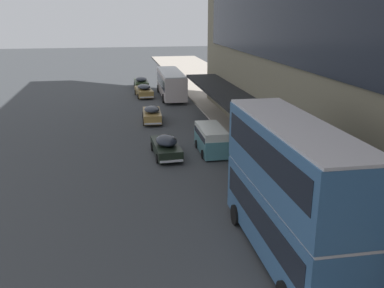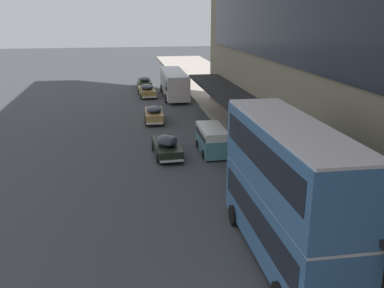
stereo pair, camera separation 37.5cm
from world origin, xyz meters
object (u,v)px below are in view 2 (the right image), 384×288
(transit_bus_kerbside_rear, at_px, (174,82))
(transit_bus_kerbside_front, at_px, (287,189))
(sedan_second_mid, at_px, (147,90))
(sedan_second_near, at_px, (167,146))
(fire_hydrant, at_px, (347,253))
(pedestrian_at_kerb, at_px, (326,208))
(sedan_far_back, at_px, (154,114))
(sedan_trailing_mid, at_px, (145,83))
(vw_van, at_px, (212,138))

(transit_bus_kerbside_rear, bearing_deg, transit_bus_kerbside_front, -90.14)
(transit_bus_kerbside_rear, distance_m, sedan_second_mid, 3.57)
(sedan_second_near, xyz_separation_m, fire_hydrant, (5.80, -15.10, -0.27))
(transit_bus_kerbside_rear, distance_m, pedestrian_at_kerb, 34.49)
(sedan_second_mid, bearing_deg, pedestrian_at_kerb, -80.32)
(sedan_second_near, distance_m, sedan_far_back, 10.26)
(sedan_second_mid, xyz_separation_m, sedan_second_near, (-0.14, -23.03, 0.01))
(sedan_second_mid, bearing_deg, sedan_far_back, -90.91)
(sedan_trailing_mid, bearing_deg, sedan_far_back, -90.96)
(sedan_trailing_mid, height_order, vw_van, vw_van)
(sedan_second_mid, distance_m, sedan_second_near, 23.03)
(sedan_second_near, height_order, pedestrian_at_kerb, pedestrian_at_kerb)
(transit_bus_kerbside_rear, bearing_deg, sedan_far_back, -106.40)
(sedan_far_back, height_order, pedestrian_at_kerb, pedestrian_at_kerb)
(fire_hydrant, bearing_deg, transit_bus_kerbside_front, 161.89)
(sedan_far_back, distance_m, pedestrian_at_kerb, 23.45)
(transit_bus_kerbside_rear, height_order, sedan_second_near, transit_bus_kerbside_rear)
(vw_van, bearing_deg, transit_bus_kerbside_front, -90.29)
(sedan_second_mid, height_order, fire_hydrant, sedan_second_mid)
(sedan_trailing_mid, xyz_separation_m, pedestrian_at_kerb, (5.92, -41.32, 0.40))
(transit_bus_kerbside_rear, xyz_separation_m, sedan_far_back, (-3.46, -11.77, -1.06))
(sedan_far_back, height_order, fire_hydrant, sedan_far_back)
(pedestrian_at_kerb, bearing_deg, fire_hydrant, -97.64)
(transit_bus_kerbside_rear, relative_size, sedan_second_mid, 2.04)
(sedan_trailing_mid, bearing_deg, transit_bus_kerbside_rear, -65.63)
(sedan_second_mid, xyz_separation_m, vw_van, (3.25, -22.72, 0.34))
(transit_bus_kerbside_rear, xyz_separation_m, vw_van, (-0.01, -21.72, -0.72))
(transit_bus_kerbside_front, xyz_separation_m, fire_hydrant, (2.49, -0.81, -2.73))
(transit_bus_kerbside_front, relative_size, sedan_second_mid, 1.93)
(fire_hydrant, bearing_deg, sedan_trailing_mid, 97.18)
(sedan_trailing_mid, distance_m, vw_van, 28.84)
(sedan_trailing_mid, relative_size, vw_van, 1.05)
(vw_van, distance_m, pedestrian_at_kerb, 12.96)
(sedan_second_mid, height_order, pedestrian_at_kerb, pedestrian_at_kerb)
(transit_bus_kerbside_rear, bearing_deg, sedan_trailing_mid, 114.37)
(sedan_second_mid, xyz_separation_m, pedestrian_at_kerb, (6.03, -35.37, 0.42))
(transit_bus_kerbside_front, distance_m, pedestrian_at_kerb, 4.01)
(vw_van, height_order, pedestrian_at_kerb, pedestrian_at_kerb)
(transit_bus_kerbside_rear, height_order, sedan_second_mid, transit_bus_kerbside_rear)
(sedan_second_mid, height_order, sedan_second_near, sedan_second_near)
(sedan_second_mid, distance_m, fire_hydrant, 38.55)
(sedan_second_near, bearing_deg, sedan_trailing_mid, 89.51)
(transit_bus_kerbside_front, height_order, sedan_second_mid, transit_bus_kerbside_front)
(sedan_trailing_mid, bearing_deg, transit_bus_kerbside_front, -85.95)
(sedan_second_mid, relative_size, pedestrian_at_kerb, 2.74)
(transit_bus_kerbside_front, height_order, transit_bus_kerbside_rear, transit_bus_kerbside_front)
(sedan_trailing_mid, height_order, fire_hydrant, sedan_trailing_mid)
(sedan_second_near, bearing_deg, sedan_second_mid, 89.66)
(transit_bus_kerbside_rear, bearing_deg, vw_van, -90.04)
(vw_van, xyz_separation_m, fire_hydrant, (2.42, -15.41, -0.60))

